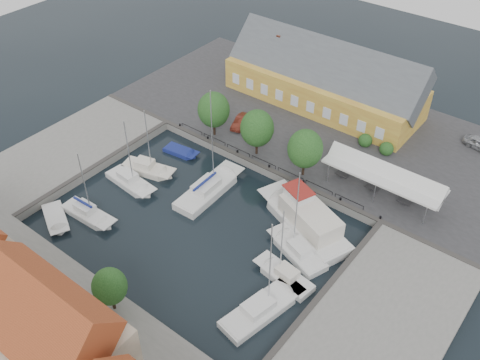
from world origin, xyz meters
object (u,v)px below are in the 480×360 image
at_px(east_boat_a, 298,252).
at_px(launch_sw, 56,219).
at_px(warehouse, 322,79).
at_px(east_boat_b, 285,277).
at_px(west_boat_c, 130,183).
at_px(west_boat_d, 88,215).
at_px(car_red, 241,122).
at_px(tent_canopy, 384,176).
at_px(east_boat_c, 261,310).
at_px(trawler, 306,220).
at_px(center_sailboat, 209,190).
at_px(west_boat_b, 147,170).
at_px(launch_nw, 181,152).

bearing_deg(east_boat_a, launch_sw, -152.97).
bearing_deg(warehouse, east_boat_b, -64.40).
xyz_separation_m(west_boat_c, west_boat_d, (0.47, -6.89, 0.01)).
distance_m(car_red, east_boat_a, 23.59).
bearing_deg(tent_canopy, west_boat_c, -147.67).
bearing_deg(west_boat_d, east_boat_c, 3.50).
bearing_deg(trawler, car_red, 148.75).
relative_size(east_boat_a, west_boat_d, 1.11).
bearing_deg(car_red, warehouse, 54.27).
xyz_separation_m(center_sailboat, west_boat_b, (-8.76, -1.59, -0.10)).
bearing_deg(trawler, east_boat_b, -72.69).
bearing_deg(tent_canopy, launch_sw, -136.88).
distance_m(tent_canopy, launch_nw, 26.05).
height_order(car_red, west_boat_b, west_boat_b).
xyz_separation_m(east_boat_a, west_boat_c, (-22.32, -2.91, -0.00)).
relative_size(west_boat_b, launch_nw, 1.95).
bearing_deg(car_red, launch_nw, -124.63).
xyz_separation_m(east_boat_b, west_boat_b, (-23.41, 3.86, -0.00)).
height_order(east_boat_a, launch_sw, east_boat_a).
height_order(west_boat_b, launch_nw, west_boat_b).
xyz_separation_m(west_boat_d, launch_sw, (-2.46, -2.60, -0.18)).
relative_size(tent_canopy, east_boat_b, 1.49).
height_order(car_red, east_boat_a, east_boat_a).
distance_m(warehouse, west_boat_d, 37.77).
bearing_deg(east_boat_b, launch_sw, -160.93).
distance_m(center_sailboat, west_boat_d, 14.10).
bearing_deg(launch_sw, center_sailboat, 53.38).
xyz_separation_m(west_boat_b, west_boat_c, (0.22, -3.08, 0.00)).
bearing_deg(car_red, center_sailboat, -83.03).
bearing_deg(west_boat_b, east_boat_c, -19.68).
distance_m(warehouse, launch_sw, 40.88).
relative_size(car_red, west_boat_b, 0.42).
bearing_deg(west_boat_b, warehouse, 71.82).
xyz_separation_m(east_boat_c, launch_nw, (-23.26, 14.00, -0.17)).
relative_size(warehouse, trawler, 2.09).
bearing_deg(west_boat_c, east_boat_a, 7.44).
xyz_separation_m(tent_canopy, west_boat_d, (-24.67, -22.81, -3.41)).
xyz_separation_m(trawler, east_boat_a, (1.50, -3.89, -0.75)).
height_order(center_sailboat, launch_nw, center_sailboat).
bearing_deg(launch_sw, west_boat_c, 78.20).
xyz_separation_m(trawler, east_boat_b, (2.37, -7.59, -0.76)).
height_order(east_boat_b, launch_nw, east_boat_b).
bearing_deg(west_boat_d, west_boat_c, 93.93).
relative_size(car_red, trawler, 0.30).
distance_m(trawler, launch_sw, 28.04).
relative_size(east_boat_b, west_boat_b, 0.97).
xyz_separation_m(trawler, west_boat_b, (-21.04, -3.73, -0.76)).
bearing_deg(east_boat_c, launch_nw, 148.95).
bearing_deg(warehouse, east_boat_c, -66.77).
xyz_separation_m(west_boat_b, west_boat_d, (0.69, -9.97, 0.01)).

